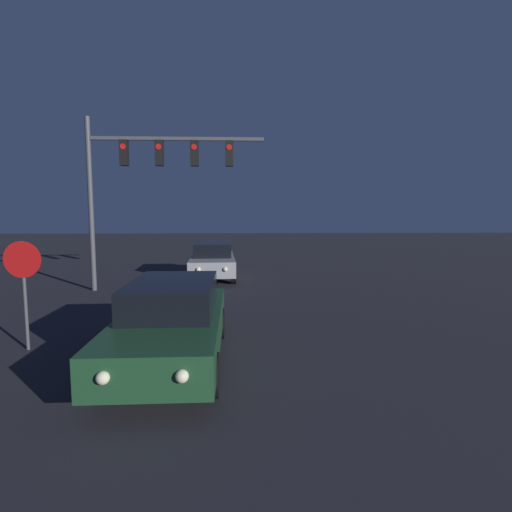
{
  "coord_description": "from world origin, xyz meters",
  "views": [
    {
      "loc": [
        -0.46,
        3.61,
        2.83
      ],
      "look_at": [
        0.0,
        14.67,
        1.64
      ],
      "focal_mm": 28.0,
      "sensor_mm": 36.0,
      "label": 1
    }
  ],
  "objects_px": {
    "car_near": "(172,320)",
    "stop_sign": "(23,274)",
    "traffic_signal_mast": "(147,169)",
    "car_far": "(213,260)"
  },
  "relations": [
    {
      "from": "car_near",
      "to": "stop_sign",
      "type": "relative_size",
      "value": 2.14
    },
    {
      "from": "car_far",
      "to": "stop_sign",
      "type": "distance_m",
      "value": 9.71
    },
    {
      "from": "car_far",
      "to": "traffic_signal_mast",
      "type": "xyz_separation_m",
      "value": [
        -2.15,
        -2.64,
        3.59
      ]
    },
    {
      "from": "car_near",
      "to": "traffic_signal_mast",
      "type": "height_order",
      "value": "traffic_signal_mast"
    },
    {
      "from": "traffic_signal_mast",
      "to": "stop_sign",
      "type": "xyz_separation_m",
      "value": [
        -1.09,
        -6.48,
        -2.81
      ]
    },
    {
      "from": "car_near",
      "to": "stop_sign",
      "type": "height_order",
      "value": "stop_sign"
    },
    {
      "from": "car_far",
      "to": "stop_sign",
      "type": "bearing_deg",
      "value": 67.51
    },
    {
      "from": "car_near",
      "to": "car_far",
      "type": "height_order",
      "value": "same"
    },
    {
      "from": "car_near",
      "to": "car_far",
      "type": "bearing_deg",
      "value": -91.25
    },
    {
      "from": "traffic_signal_mast",
      "to": "car_near",
      "type": "bearing_deg",
      "value": -74.36
    }
  ]
}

